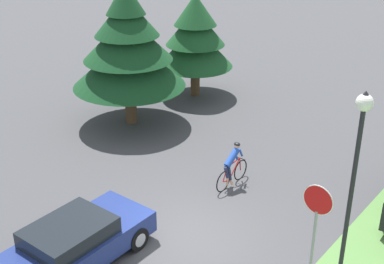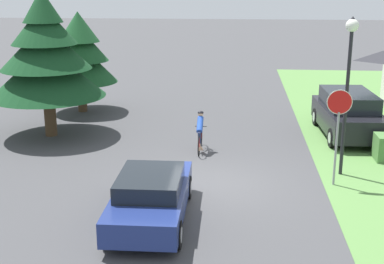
{
  "view_description": "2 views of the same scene",
  "coord_description": "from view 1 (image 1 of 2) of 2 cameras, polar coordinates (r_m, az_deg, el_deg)",
  "views": [
    {
      "loc": [
        7.87,
        -9.36,
        9.08
      ],
      "look_at": [
        -2.54,
        3.64,
        1.22
      ],
      "focal_mm": 50.0,
      "sensor_mm": 36.0,
      "label": 1
    },
    {
      "loc": [
        0.72,
        -15.29,
        6.09
      ],
      "look_at": [
        -0.87,
        3.07,
        0.79
      ],
      "focal_mm": 50.0,
      "sensor_mm": 36.0,
      "label": 2
    }
  ],
  "objects": [
    {
      "name": "ground_plane",
      "position": [
        15.23,
        -1.12,
        -11.34
      ],
      "size": [
        140.0,
        140.0,
        0.0
      ],
      "primitive_type": "plane",
      "color": "#424244"
    },
    {
      "name": "sedan_left_lane",
      "position": [
        14.27,
        -12.57,
        -11.66
      ],
      "size": [
        1.91,
        4.39,
        1.31
      ],
      "rotation": [
        0.0,
        0.0,
        1.58
      ],
      "color": "navy",
      "rests_on": "ground"
    },
    {
      "name": "cyclist",
      "position": [
        17.37,
        4.3,
        -3.64
      ],
      "size": [
        0.44,
        1.7,
        1.48
      ],
      "rotation": [
        0.0,
        0.0,
        1.56
      ],
      "color": "black",
      "rests_on": "ground"
    },
    {
      "name": "stop_sign",
      "position": [
        12.64,
        13.08,
        -8.95
      ],
      "size": [
        0.74,
        0.07,
        2.97
      ],
      "rotation": [
        0.0,
        0.0,
        3.12
      ],
      "color": "gray",
      "rests_on": "ground"
    },
    {
      "name": "street_lamp",
      "position": [
        12.54,
        17.28,
        -1.61
      ],
      "size": [
        0.39,
        0.39,
        5.02
      ],
      "color": "black",
      "rests_on": "ground"
    },
    {
      "name": "conifer_tall_near",
      "position": [
        21.21,
        -6.87,
        8.99
      ],
      "size": [
        4.51,
        4.51,
        5.75
      ],
      "color": "#4C3823",
      "rests_on": "ground"
    },
    {
      "name": "conifer_tall_far",
      "position": [
        24.18,
        0.35,
        10.2
      ],
      "size": [
        3.41,
        3.41,
        4.67
      ],
      "color": "#4C3823",
      "rests_on": "ground"
    }
  ]
}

